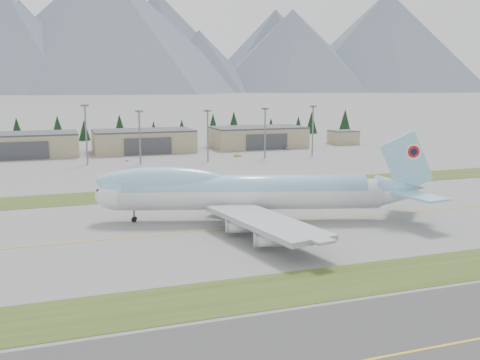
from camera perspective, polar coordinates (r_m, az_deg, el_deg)
name	(u,v)px	position (r m, az deg, el deg)	size (l,w,h in m)	color
ground	(304,222)	(129.83, 6.87, -4.44)	(7000.00, 7000.00, 0.00)	#60605E
grass_strip_near	(399,274)	(98.57, 16.63, -9.56)	(400.00, 14.00, 0.08)	#38491A
grass_strip_far	(243,188)	(170.44, 0.29, -0.86)	(400.00, 18.00, 0.08)	#38491A
taxiway_line_main	(304,222)	(129.83, 6.87, -4.44)	(400.00, 0.40, 0.02)	gold
boeing_747_freighter	(246,192)	(128.39, 0.69, -1.25)	(82.31, 68.22, 21.73)	silver
hangar_left	(23,145)	(264.67, -22.10, 3.51)	(48.00, 26.60, 10.80)	tan
hangar_center	(144,141)	(267.28, -10.24, 4.15)	(48.00, 26.60, 10.80)	tan
hangar_right	(258,137)	(282.59, 1.91, 4.62)	(48.00, 26.60, 10.80)	tan
control_shed	(343,137)	(302.43, 10.95, 4.50)	(14.00, 12.00, 7.60)	tan
floodlight_masts	(163,125)	(226.93, -8.17, 5.87)	(162.69, 9.18, 24.65)	slate
service_vehicle_a	(127,161)	(236.23, -11.99, 2.00)	(1.21, 3.00, 1.02)	white
service_vehicle_b	(237,157)	(245.14, -0.30, 2.51)	(1.28, 3.64, 1.20)	gold
service_vehicle_c	(287,150)	(272.60, 5.03, 3.24)	(1.61, 3.96, 1.15)	#B2B2B7
conifer_belt	(147,127)	(330.41, -9.92, 5.60)	(273.74, 14.85, 16.07)	black
mountain_ridge_front	(48,35)	(2308.90, -19.79, 14.33)	(4323.18, 1171.56, 527.88)	#4D5767
mountain_ridge_rear	(91,41)	(3028.07, -15.59, 14.06)	(4526.90, 1064.92, 532.46)	#4D5767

